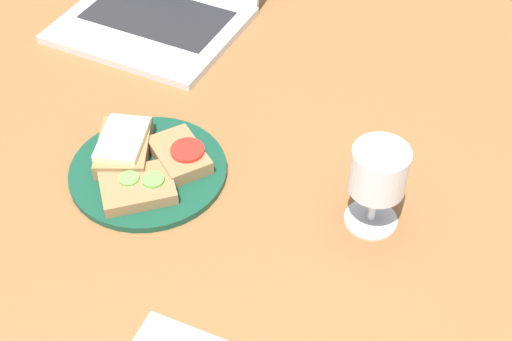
{
  "coord_description": "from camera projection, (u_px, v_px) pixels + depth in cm",
  "views": [
    {
      "loc": [
        34.01,
        -59.74,
        75.13
      ],
      "look_at": [
        4.19,
        0.56,
        8.0
      ],
      "focal_mm": 50.0,
      "sensor_mm": 36.0,
      "label": 1
    }
  ],
  "objects": [
    {
      "name": "sandwich_with_tomato",
      "position": [
        180.0,
        155.0,
        1.01
      ],
      "size": [
        11.45,
        10.68,
        2.68
      ],
      "color": "#937047",
      "rests_on": "plate"
    },
    {
      "name": "plate",
      "position": [
        148.0,
        171.0,
        1.01
      ],
      "size": [
        22.41,
        22.41,
        1.03
      ],
      "primitive_type": "cylinder",
      "color": "#144733",
      "rests_on": "wooden_table"
    },
    {
      "name": "wine_glass",
      "position": [
        378.0,
        174.0,
        0.89
      ],
      "size": [
        7.34,
        7.34,
        12.65
      ],
      "color": "white",
      "rests_on": "wooden_table"
    },
    {
      "name": "sandwich_with_cucumber",
      "position": [
        138.0,
        187.0,
        0.97
      ],
      "size": [
        12.39,
        12.22,
        2.24
      ],
      "color": "#937047",
      "rests_on": "plate"
    },
    {
      "name": "wooden_table",
      "position": [
        228.0,
        196.0,
        1.01
      ],
      "size": [
        140.0,
        140.0,
        3.0
      ],
      "primitive_type": "cube",
      "color": "brown",
      "rests_on": "ground"
    },
    {
      "name": "sandwich_with_cheese",
      "position": [
        124.0,
        146.0,
        1.02
      ],
      "size": [
        11.31,
        13.07,
        3.36
      ],
      "color": "#937047",
      "rests_on": "plate"
    }
  ]
}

